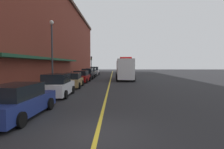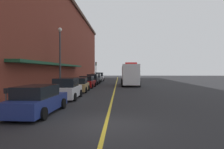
{
  "view_description": "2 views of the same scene",
  "coord_description": "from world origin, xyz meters",
  "px_view_note": "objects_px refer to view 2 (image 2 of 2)",
  "views": [
    {
      "loc": [
        0.62,
        -6.52,
        2.52
      ],
      "look_at": [
        0.28,
        20.43,
        1.0
      ],
      "focal_mm": 29.9,
      "sensor_mm": 36.0,
      "label": 1
    },
    {
      "loc": [
        0.61,
        -8.89,
        2.43
      ],
      "look_at": [
        -0.55,
        22.01,
        1.75
      ],
      "focal_mm": 32.4,
      "sensor_mm": 36.0,
      "label": 2
    }
  ],
  "objects_px": {
    "parked_car_1": "(67,89)",
    "box_truck": "(130,75)",
    "parked_car_0": "(38,100)",
    "parking_meter_0": "(77,80)",
    "parked_car_5": "(96,78)",
    "parking_meter_1": "(19,93)",
    "parked_car_6": "(99,77)",
    "street_lamp_left": "(60,52)",
    "parking_meter_2": "(6,96)",
    "parked_car_3": "(87,82)",
    "traffic_light_near": "(96,67)",
    "parked_car_4": "(93,80)",
    "parked_car_2": "(79,85)"
  },
  "relations": [
    {
      "from": "parked_car_1",
      "to": "box_truck",
      "type": "distance_m",
      "value": 16.46
    },
    {
      "from": "parked_car_3",
      "to": "parked_car_1",
      "type": "bearing_deg",
      "value": -178.14
    },
    {
      "from": "parked_car_0",
      "to": "box_truck",
      "type": "height_order",
      "value": "box_truck"
    },
    {
      "from": "parked_car_5",
      "to": "street_lamp_left",
      "type": "bearing_deg",
      "value": 173.04
    },
    {
      "from": "parked_car_6",
      "to": "street_lamp_left",
      "type": "relative_size",
      "value": 0.63
    },
    {
      "from": "parked_car_2",
      "to": "parked_car_5",
      "type": "bearing_deg",
      "value": -2.11
    },
    {
      "from": "parked_car_5",
      "to": "street_lamp_left",
      "type": "xyz_separation_m",
      "value": [
        -2.0,
        -17.1,
        3.58
      ]
    },
    {
      "from": "parked_car_0",
      "to": "parked_car_3",
      "type": "bearing_deg",
      "value": 2.17
    },
    {
      "from": "box_truck",
      "to": "street_lamp_left",
      "type": "bearing_deg",
      "value": -39.23
    },
    {
      "from": "parked_car_6",
      "to": "parking_meter_1",
      "type": "bearing_deg",
      "value": 175.65
    },
    {
      "from": "parked_car_0",
      "to": "parking_meter_1",
      "type": "relative_size",
      "value": 3.68
    },
    {
      "from": "parked_car_6",
      "to": "box_truck",
      "type": "height_order",
      "value": "box_truck"
    },
    {
      "from": "parked_car_3",
      "to": "traffic_light_near",
      "type": "distance_m",
      "value": 22.5
    },
    {
      "from": "parked_car_4",
      "to": "box_truck",
      "type": "relative_size",
      "value": 0.55
    },
    {
      "from": "parked_car_1",
      "to": "parked_car_6",
      "type": "relative_size",
      "value": 0.97
    },
    {
      "from": "parked_car_6",
      "to": "parked_car_5",
      "type": "bearing_deg",
      "value": 177.54
    },
    {
      "from": "parked_car_0",
      "to": "parked_car_6",
      "type": "xyz_separation_m",
      "value": [
        0.03,
        33.93,
        0.13
      ]
    },
    {
      "from": "parked_car_5",
      "to": "parked_car_0",
      "type": "bearing_deg",
      "value": 179.77
    },
    {
      "from": "parked_car_1",
      "to": "parked_car_6",
      "type": "bearing_deg",
      "value": -0.85
    },
    {
      "from": "parked_car_5",
      "to": "parking_meter_2",
      "type": "distance_m",
      "value": 28.82
    },
    {
      "from": "box_truck",
      "to": "parking_meter_1",
      "type": "relative_size",
      "value": 6.2
    },
    {
      "from": "parking_meter_0",
      "to": "parking_meter_2",
      "type": "xyz_separation_m",
      "value": [
        0.0,
        -17.85,
        0.0
      ]
    },
    {
      "from": "parking_meter_2",
      "to": "parked_car_5",
      "type": "bearing_deg",
      "value": 87.22
    },
    {
      "from": "parked_car_0",
      "to": "parked_car_1",
      "type": "xyz_separation_m",
      "value": [
        0.06,
        5.85,
        0.07
      ]
    },
    {
      "from": "parked_car_2",
      "to": "parking_meter_0",
      "type": "relative_size",
      "value": 3.26
    },
    {
      "from": "parking_meter_0",
      "to": "street_lamp_left",
      "type": "xyz_separation_m",
      "value": [
        -0.6,
        -6.15,
        3.34
      ]
    },
    {
      "from": "parked_car_0",
      "to": "parked_car_4",
      "type": "relative_size",
      "value": 1.08
    },
    {
      "from": "parked_car_6",
      "to": "parking_meter_0",
      "type": "bearing_deg",
      "value": 173.19
    },
    {
      "from": "parked_car_4",
      "to": "parked_car_5",
      "type": "distance_m",
      "value": 5.38
    },
    {
      "from": "parked_car_4",
      "to": "street_lamp_left",
      "type": "height_order",
      "value": "street_lamp_left"
    },
    {
      "from": "parked_car_1",
      "to": "parked_car_3",
      "type": "xyz_separation_m",
      "value": [
        -0.05,
        11.0,
        -0.06
      ]
    },
    {
      "from": "parked_car_5",
      "to": "traffic_light_near",
      "type": "relative_size",
      "value": 1.09
    },
    {
      "from": "parked_car_6",
      "to": "parking_meter_1",
      "type": "xyz_separation_m",
      "value": [
        -1.46,
        -33.25,
        0.18
      ]
    },
    {
      "from": "parked_car_4",
      "to": "parked_car_6",
      "type": "distance_m",
      "value": 11.21
    },
    {
      "from": "parking_meter_2",
      "to": "traffic_light_near",
      "type": "relative_size",
      "value": 0.31
    },
    {
      "from": "parked_car_3",
      "to": "box_truck",
      "type": "distance_m",
      "value": 7.55
    },
    {
      "from": "parked_car_3",
      "to": "traffic_light_near",
      "type": "height_order",
      "value": "traffic_light_near"
    },
    {
      "from": "parked_car_2",
      "to": "box_truck",
      "type": "distance_m",
      "value": 11.54
    },
    {
      "from": "box_truck",
      "to": "parking_meter_0",
      "type": "height_order",
      "value": "box_truck"
    },
    {
      "from": "parked_car_4",
      "to": "parking_meter_2",
      "type": "distance_m",
      "value": 23.46
    },
    {
      "from": "parked_car_1",
      "to": "parking_meter_2",
      "type": "xyz_separation_m",
      "value": [
        -1.49,
        -6.54,
        0.24
      ]
    },
    {
      "from": "parking_meter_1",
      "to": "parking_meter_0",
      "type": "bearing_deg",
      "value": 90.0
    },
    {
      "from": "parked_car_2",
      "to": "parked_car_5",
      "type": "xyz_separation_m",
      "value": [
        -0.04,
        16.69,
        0.08
      ]
    },
    {
      "from": "parked_car_0",
      "to": "parked_car_5",
      "type": "xyz_separation_m",
      "value": [
        -0.03,
        28.09,
        0.07
      ]
    },
    {
      "from": "parked_car_4",
      "to": "traffic_light_near",
      "type": "xyz_separation_m",
      "value": [
        -1.41,
        16.46,
        2.34
      ]
    },
    {
      "from": "parked_car_0",
      "to": "parked_car_1",
      "type": "bearing_deg",
      "value": 1.62
    },
    {
      "from": "parked_car_0",
      "to": "parked_car_5",
      "type": "height_order",
      "value": "parked_car_5"
    },
    {
      "from": "parked_car_0",
      "to": "parked_car_5",
      "type": "distance_m",
      "value": 28.09
    },
    {
      "from": "parking_meter_0",
      "to": "traffic_light_near",
      "type": "height_order",
      "value": "traffic_light_near"
    },
    {
      "from": "parked_car_1",
      "to": "parked_car_2",
      "type": "height_order",
      "value": "parked_car_1"
    }
  ]
}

